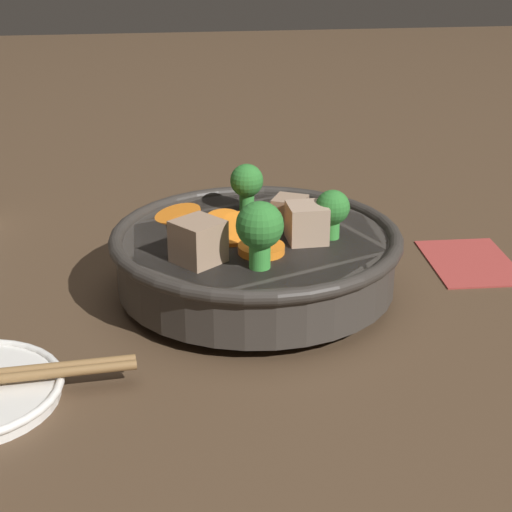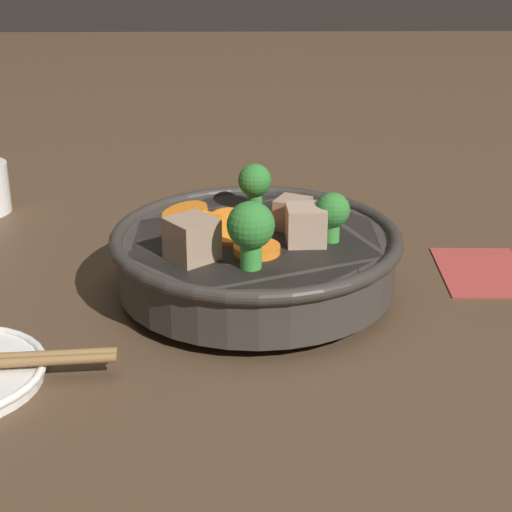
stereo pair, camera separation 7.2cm
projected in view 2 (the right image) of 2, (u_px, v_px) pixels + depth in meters
ground_plane at (256, 294)px, 0.74m from camera, size 3.00×3.00×0.00m
stirfry_bowl at (256, 253)px, 0.72m from camera, size 0.25×0.25×0.11m
napkin at (483, 271)px, 0.78m from camera, size 0.11×0.08×0.00m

